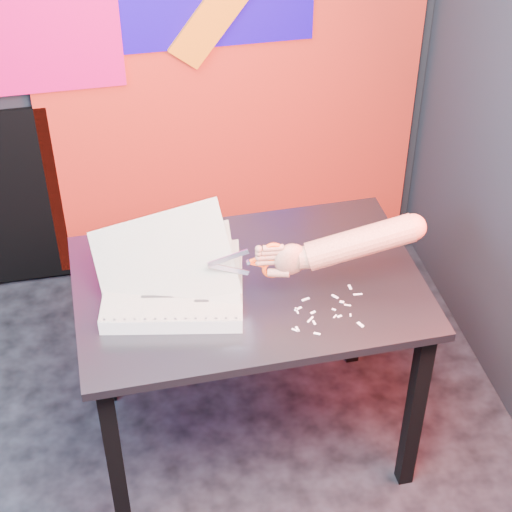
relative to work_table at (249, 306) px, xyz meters
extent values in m
cube|color=red|center=(0.14, 1.08, 0.20)|extent=(1.60, 0.02, 1.60)
cube|color=black|center=(-0.49, -0.32, -0.29)|extent=(0.05, 0.05, 0.72)
cube|color=black|center=(-0.50, 0.30, -0.29)|extent=(0.05, 0.05, 0.72)
cube|color=black|center=(0.50, -0.30, -0.29)|extent=(0.05, 0.05, 0.72)
cube|color=black|center=(0.49, 0.32, -0.29)|extent=(0.05, 0.05, 0.72)
cube|color=#2E2D34|center=(0.00, 0.00, 0.09)|extent=(1.12, 0.76, 0.03)
cube|color=white|center=(-0.24, -0.03, 0.13)|extent=(0.48, 0.39, 0.05)
cube|color=silver|center=(-0.24, -0.03, 0.15)|extent=(0.47, 0.38, 0.00)
cube|color=silver|center=(-0.24, -0.03, 0.16)|extent=(0.45, 0.37, 0.13)
cube|color=silver|center=(-0.25, -0.02, 0.18)|extent=(0.42, 0.32, 0.22)
cube|color=silver|center=(-0.26, 0.00, 0.23)|extent=(0.44, 0.25, 0.32)
cylinder|color=black|center=(-0.46, -0.14, 0.15)|extent=(0.01, 0.01, 0.00)
cylinder|color=black|center=(-0.43, -0.15, 0.15)|extent=(0.01, 0.01, 0.00)
cylinder|color=black|center=(-0.40, -0.15, 0.15)|extent=(0.01, 0.01, 0.00)
cylinder|color=black|center=(-0.37, -0.16, 0.15)|extent=(0.01, 0.01, 0.00)
cylinder|color=black|center=(-0.34, -0.16, 0.15)|extent=(0.01, 0.01, 0.00)
cylinder|color=black|center=(-0.31, -0.17, 0.15)|extent=(0.01, 0.01, 0.00)
cylinder|color=black|center=(-0.29, -0.17, 0.15)|extent=(0.01, 0.01, 0.00)
cylinder|color=black|center=(-0.26, -0.18, 0.15)|extent=(0.01, 0.01, 0.00)
cylinder|color=black|center=(-0.23, -0.18, 0.15)|extent=(0.01, 0.01, 0.00)
cylinder|color=black|center=(-0.20, -0.19, 0.15)|extent=(0.01, 0.01, 0.00)
cylinder|color=black|center=(-0.17, -0.20, 0.15)|extent=(0.01, 0.01, 0.00)
cylinder|color=black|center=(-0.14, -0.20, 0.15)|extent=(0.01, 0.01, 0.00)
cylinder|color=black|center=(-0.11, -0.21, 0.15)|extent=(0.01, 0.01, 0.00)
cylinder|color=black|center=(-0.08, -0.21, 0.15)|extent=(0.01, 0.01, 0.00)
cylinder|color=black|center=(-0.41, 0.14, 0.15)|extent=(0.01, 0.01, 0.00)
cylinder|color=black|center=(-0.38, 0.14, 0.15)|extent=(0.01, 0.01, 0.00)
cylinder|color=black|center=(-0.35, 0.13, 0.15)|extent=(0.01, 0.01, 0.00)
cylinder|color=black|center=(-0.32, 0.13, 0.15)|extent=(0.01, 0.01, 0.00)
cylinder|color=black|center=(-0.29, 0.12, 0.15)|extent=(0.01, 0.01, 0.00)
cylinder|color=black|center=(-0.26, 0.12, 0.15)|extent=(0.01, 0.01, 0.00)
cylinder|color=black|center=(-0.23, 0.11, 0.15)|extent=(0.01, 0.01, 0.00)
cylinder|color=black|center=(-0.20, 0.11, 0.15)|extent=(0.01, 0.01, 0.00)
cylinder|color=black|center=(-0.17, 0.10, 0.15)|extent=(0.01, 0.01, 0.00)
cylinder|color=black|center=(-0.14, 0.09, 0.15)|extent=(0.01, 0.01, 0.00)
cylinder|color=black|center=(-0.11, 0.09, 0.15)|extent=(0.01, 0.01, 0.00)
cylinder|color=black|center=(-0.08, 0.08, 0.15)|extent=(0.01, 0.01, 0.00)
cylinder|color=black|center=(-0.06, 0.08, 0.15)|extent=(0.01, 0.01, 0.00)
cylinder|color=black|center=(-0.03, 0.07, 0.15)|extent=(0.01, 0.01, 0.00)
cube|color=black|center=(-0.33, 0.04, 0.15)|extent=(0.08, 0.03, 0.00)
cube|color=black|center=(-0.22, -0.01, 0.15)|extent=(0.06, 0.02, 0.00)
cube|color=black|center=(-0.30, -0.07, 0.15)|extent=(0.10, 0.03, 0.00)
cube|color=black|center=(-0.17, -0.12, 0.15)|extent=(0.05, 0.02, 0.00)
cube|color=silver|center=(-0.08, -0.08, 0.28)|extent=(0.13, 0.02, 0.06)
cube|color=silver|center=(-0.08, -0.08, 0.23)|extent=(0.13, 0.02, 0.06)
cylinder|color=silver|center=(-0.02, -0.09, 0.25)|extent=(0.01, 0.01, 0.01)
cube|color=#F84614|center=(0.01, -0.09, 0.25)|extent=(0.05, 0.01, 0.02)
cube|color=#F84614|center=(0.01, -0.09, 0.26)|extent=(0.05, 0.01, 0.02)
torus|color=#F84614|center=(0.06, -0.09, 0.29)|extent=(0.07, 0.02, 0.07)
torus|color=#F84614|center=(0.06, -0.09, 0.22)|extent=(0.07, 0.02, 0.07)
ellipsoid|color=#BA765C|center=(0.11, -0.10, 0.25)|extent=(0.10, 0.06, 0.11)
cylinder|color=#BA765C|center=(0.06, -0.09, 0.25)|extent=(0.08, 0.03, 0.02)
cylinder|color=#BA765C|center=(0.06, -0.09, 0.27)|extent=(0.08, 0.03, 0.02)
cylinder|color=#BA765C|center=(0.06, -0.09, 0.29)|extent=(0.07, 0.03, 0.02)
cylinder|color=#BA765C|center=(0.06, -0.09, 0.30)|extent=(0.06, 0.03, 0.02)
cylinder|color=#BA765C|center=(0.07, -0.11, 0.22)|extent=(0.07, 0.05, 0.03)
cylinder|color=#BA765C|center=(0.16, -0.10, 0.26)|extent=(0.07, 0.08, 0.07)
cylinder|color=#BA765C|center=(0.32, -0.12, 0.30)|extent=(0.34, 0.12, 0.17)
sphere|color=#BA765C|center=(0.47, -0.13, 0.35)|extent=(0.08, 0.08, 0.08)
cube|color=white|center=(0.15, -0.21, 0.10)|extent=(0.03, 0.02, 0.00)
cube|color=white|center=(0.16, -0.12, 0.10)|extent=(0.03, 0.02, 0.00)
cube|color=white|center=(0.23, -0.18, 0.10)|extent=(0.01, 0.01, 0.00)
cube|color=white|center=(0.15, -0.27, 0.10)|extent=(0.02, 0.02, 0.00)
cube|color=white|center=(0.12, -0.15, 0.10)|extent=(0.03, 0.02, 0.00)
cube|color=white|center=(0.17, -0.18, 0.10)|extent=(0.02, 0.01, 0.00)
cube|color=white|center=(0.10, -0.24, 0.10)|extent=(0.01, 0.02, 0.00)
cube|color=white|center=(0.27, -0.15, 0.10)|extent=(0.02, 0.01, 0.00)
cube|color=white|center=(0.24, -0.21, 0.10)|extent=(0.02, 0.01, 0.00)
cube|color=white|center=(0.27, -0.22, 0.10)|extent=(0.01, 0.01, 0.00)
cube|color=white|center=(0.29, -0.26, 0.10)|extent=(0.02, 0.03, 0.00)
cube|color=white|center=(0.16, -0.23, 0.10)|extent=(0.01, 0.02, 0.00)
cube|color=white|center=(0.25, -0.12, 0.10)|extent=(0.02, 0.02, 0.00)
cube|color=white|center=(0.31, -0.09, 0.10)|extent=(0.01, 0.02, 0.00)
cube|color=white|center=(0.09, -0.25, 0.10)|extent=(0.02, 0.02, 0.00)
cube|color=white|center=(0.32, -0.13, 0.10)|extent=(0.03, 0.01, 0.00)
cube|color=white|center=(0.12, -0.16, 0.10)|extent=(0.01, 0.03, 0.00)
cube|color=white|center=(0.28, -0.17, 0.10)|extent=(0.02, 0.01, 0.00)
cube|color=white|center=(0.23, -0.21, 0.10)|extent=(0.02, 0.02, 0.00)
camera|label=1|loc=(-0.40, -2.05, 1.86)|focal=60.00mm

